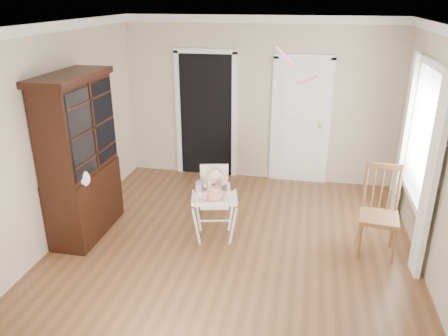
% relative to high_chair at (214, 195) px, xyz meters
% --- Properties ---
extents(floor, '(5.00, 5.00, 0.00)m').
position_rel_high_chair_xyz_m(floor, '(0.28, -0.33, -0.61)').
color(floor, brown).
rests_on(floor, ground).
extents(ceiling, '(5.00, 5.00, 0.00)m').
position_rel_high_chair_xyz_m(ceiling, '(0.28, -0.33, 2.09)').
color(ceiling, white).
rests_on(ceiling, wall_back).
extents(wall_back, '(4.50, 0.00, 4.50)m').
position_rel_high_chair_xyz_m(wall_back, '(0.28, 2.17, 0.74)').
color(wall_back, beige).
rests_on(wall_back, floor).
extents(wall_left, '(0.00, 5.00, 5.00)m').
position_rel_high_chair_xyz_m(wall_left, '(-1.97, -0.33, 0.74)').
color(wall_left, beige).
rests_on(wall_left, floor).
extents(wall_right, '(0.00, 5.00, 5.00)m').
position_rel_high_chair_xyz_m(wall_right, '(2.53, -0.33, 0.74)').
color(wall_right, beige).
rests_on(wall_right, floor).
extents(crown_molding, '(4.50, 5.00, 0.12)m').
position_rel_high_chair_xyz_m(crown_molding, '(0.28, -0.33, 2.03)').
color(crown_molding, white).
rests_on(crown_molding, ceiling).
extents(doorway, '(1.06, 0.05, 2.22)m').
position_rel_high_chair_xyz_m(doorway, '(-0.62, 2.15, 0.50)').
color(doorway, black).
rests_on(doorway, wall_back).
extents(closet_door, '(0.96, 0.09, 2.13)m').
position_rel_high_chair_xyz_m(closet_door, '(0.98, 2.15, 0.42)').
color(closet_door, white).
rests_on(closet_door, wall_back).
extents(window_right, '(0.13, 1.84, 2.30)m').
position_rel_high_chair_xyz_m(window_right, '(2.46, 0.47, 0.68)').
color(window_right, white).
rests_on(window_right, wall_right).
extents(high_chair, '(0.69, 0.80, 0.99)m').
position_rel_high_chair_xyz_m(high_chair, '(0.00, 0.00, 0.00)').
color(high_chair, white).
rests_on(high_chair, floor).
extents(baby, '(0.31, 0.22, 0.42)m').
position_rel_high_chair_xyz_m(baby, '(-0.00, 0.02, 0.13)').
color(baby, beige).
rests_on(baby, high_chair).
extents(cake, '(0.24, 0.24, 0.11)m').
position_rel_high_chair_xyz_m(cake, '(0.05, -0.24, 0.13)').
color(cake, silver).
rests_on(cake, high_chair).
extents(sippy_cup, '(0.08, 0.08, 0.19)m').
position_rel_high_chair_xyz_m(sippy_cup, '(-0.18, -0.12, 0.16)').
color(sippy_cup, pink).
rests_on(sippy_cup, high_chair).
extents(china_cabinet, '(0.56, 1.26, 2.13)m').
position_rel_high_chair_xyz_m(china_cabinet, '(-1.70, -0.18, 0.46)').
color(china_cabinet, black).
rests_on(china_cabinet, floor).
extents(dining_chair, '(0.50, 0.50, 1.11)m').
position_rel_high_chair_xyz_m(dining_chair, '(2.03, 0.07, -0.09)').
color(dining_chair, brown).
rests_on(dining_chair, floor).
extents(streamer, '(0.24, 0.45, 0.15)m').
position_rel_high_chair_xyz_m(streamer, '(0.82, -0.21, 1.78)').
color(streamer, pink).
rests_on(streamer, ceiling).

